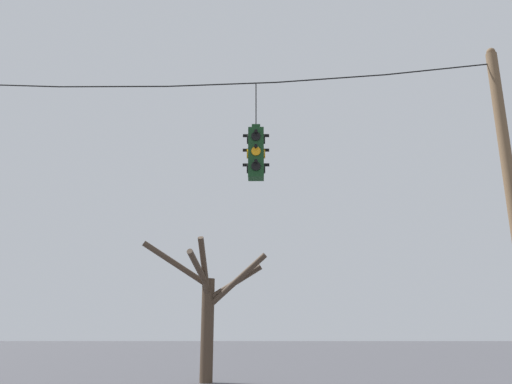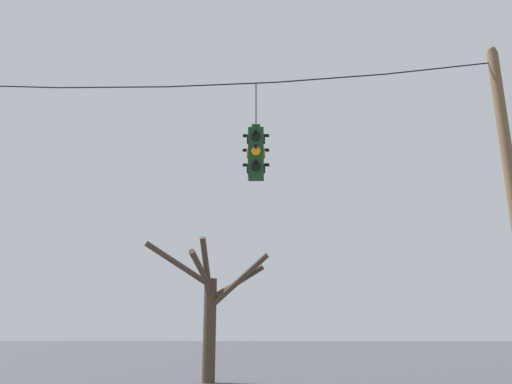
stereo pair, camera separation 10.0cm
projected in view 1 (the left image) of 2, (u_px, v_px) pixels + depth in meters
The scene contains 3 objects.
span_wire at pixel (114, 79), 11.42m from camera, with size 17.39×0.03×0.58m.
traffic_light_near_right_pole at pixel (256, 153), 10.91m from camera, with size 0.58×0.58×2.28m.
bare_tree at pixel (208, 306), 17.78m from camera, with size 4.54×2.34×4.91m.
Camera 1 is at (3.33, -10.23, 1.68)m, focal length 35.00 mm.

